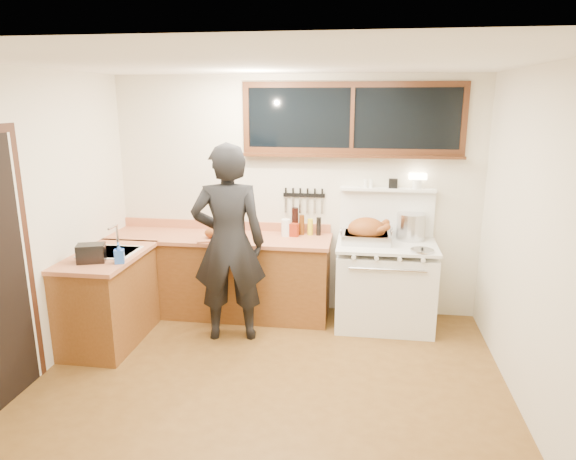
% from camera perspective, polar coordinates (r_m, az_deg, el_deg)
% --- Properties ---
extents(ground_plane, '(4.00, 3.50, 0.02)m').
position_cam_1_polar(ground_plane, '(4.51, -2.27, -17.17)').
color(ground_plane, brown).
extents(room_shell, '(4.10, 3.60, 2.65)m').
position_cam_1_polar(room_shell, '(3.91, -2.52, 4.04)').
color(room_shell, beige).
rests_on(room_shell, ground).
extents(counter_back, '(2.44, 0.64, 1.00)m').
position_cam_1_polar(counter_back, '(5.76, -7.56, -4.92)').
color(counter_back, brown).
rests_on(counter_back, ground).
extents(counter_left, '(0.64, 1.09, 0.90)m').
position_cam_1_polar(counter_left, '(5.37, -19.33, -7.16)').
color(counter_left, brown).
rests_on(counter_left, ground).
extents(sink_unit, '(0.50, 0.45, 0.37)m').
position_cam_1_polar(sink_unit, '(5.30, -19.13, -2.90)').
color(sink_unit, white).
rests_on(sink_unit, counter_left).
extents(vintage_stove, '(1.02, 0.74, 1.59)m').
position_cam_1_polar(vintage_stove, '(5.53, 10.71, -5.77)').
color(vintage_stove, white).
rests_on(vintage_stove, ground).
extents(back_window, '(2.32, 0.13, 0.77)m').
position_cam_1_polar(back_window, '(5.50, 7.12, 11.33)').
color(back_window, black).
rests_on(back_window, room_shell).
extents(knife_strip, '(0.46, 0.03, 0.28)m').
position_cam_1_polar(knife_strip, '(5.64, 1.79, 3.78)').
color(knife_strip, black).
rests_on(knife_strip, room_shell).
extents(man, '(0.79, 0.60, 1.96)m').
position_cam_1_polar(man, '(5.03, -6.60, -1.50)').
color(man, black).
rests_on(man, ground).
extents(soap_bottle, '(0.11, 0.11, 0.19)m').
position_cam_1_polar(soap_bottle, '(4.89, -18.25, -2.45)').
color(soap_bottle, blue).
rests_on(soap_bottle, counter_left).
extents(toaster, '(0.28, 0.24, 0.17)m').
position_cam_1_polar(toaster, '(5.01, -21.03, -2.41)').
color(toaster, black).
rests_on(toaster, counter_left).
extents(cutting_board, '(0.43, 0.37, 0.13)m').
position_cam_1_polar(cutting_board, '(5.48, -8.18, -0.53)').
color(cutting_board, '#C2724D').
rests_on(cutting_board, counter_back).
extents(roast_turkey, '(0.53, 0.38, 0.26)m').
position_cam_1_polar(roast_turkey, '(5.37, 8.75, -0.28)').
color(roast_turkey, silver).
rests_on(roast_turkey, vintage_stove).
extents(stockpot, '(0.32, 0.32, 0.28)m').
position_cam_1_polar(stockpot, '(5.56, 13.51, 0.40)').
color(stockpot, silver).
rests_on(stockpot, vintage_stove).
extents(saucepan, '(0.21, 0.29, 0.12)m').
position_cam_1_polar(saucepan, '(5.56, 10.74, -0.33)').
color(saucepan, silver).
rests_on(saucepan, vintage_stove).
extents(pot_lid, '(0.26, 0.26, 0.04)m').
position_cam_1_polar(pot_lid, '(5.18, 14.67, -2.21)').
color(pot_lid, silver).
rests_on(pot_lid, vintage_stove).
extents(coffee_tin, '(0.11, 0.09, 0.14)m').
position_cam_1_polar(coffee_tin, '(5.55, 0.68, 0.01)').
color(coffee_tin, maroon).
rests_on(coffee_tin, counter_back).
extents(pitcher, '(0.13, 0.13, 0.19)m').
position_cam_1_polar(pitcher, '(5.55, -0.25, 0.26)').
color(pitcher, white).
rests_on(pitcher, counter_back).
extents(bottle_cluster, '(0.32, 0.07, 0.30)m').
position_cam_1_polar(bottle_cluster, '(5.60, 1.67, 0.70)').
color(bottle_cluster, black).
rests_on(bottle_cluster, counter_back).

